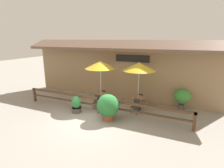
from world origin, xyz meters
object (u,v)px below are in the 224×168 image
at_px(chair_middle_wallside, 140,99).
at_px(dining_table_middle, 138,100).
at_px(chair_near_wallside, 105,95).
at_px(potted_plant_entrance_palm, 182,97).
at_px(dining_table_near, 101,96).
at_px(potted_plant_corner_fern, 108,106).
at_px(potted_plant_small_flowering, 76,105).
at_px(patio_umbrella_middle, 139,67).
at_px(chair_middle_streetside, 136,106).
at_px(patio_umbrella_near, 100,65).
at_px(chair_near_streetside, 97,101).

bearing_deg(chair_middle_wallside, dining_table_middle, 93.49).
relative_size(chair_near_wallside, potted_plant_entrance_palm, 0.64).
height_order(dining_table_near, chair_middle_wallside, chair_middle_wallside).
relative_size(chair_middle_wallside, potted_plant_corner_fern, 0.59).
height_order(chair_near_wallside, potted_plant_small_flowering, potted_plant_small_flowering).
relative_size(patio_umbrella_middle, chair_middle_wallside, 3.47).
bearing_deg(chair_middle_streetside, dining_table_near, 179.88).
height_order(patio_umbrella_middle, potted_plant_small_flowering, patio_umbrella_middle).
relative_size(patio_umbrella_near, chair_middle_wallside, 3.47).
relative_size(dining_table_near, chair_near_wallside, 1.02).
height_order(patio_umbrella_middle, chair_middle_wallside, patio_umbrella_middle).
distance_m(chair_near_streetside, potted_plant_entrance_palm, 5.26).
distance_m(patio_umbrella_middle, dining_table_middle, 2.07).
relative_size(patio_umbrella_middle, potted_plant_entrance_palm, 2.21).
xyz_separation_m(chair_near_wallside, potted_plant_entrance_palm, (4.99, 0.56, 0.38)).
distance_m(chair_near_wallside, patio_umbrella_middle, 3.35).
xyz_separation_m(patio_umbrella_middle, chair_middle_streetside, (0.08, -0.65, -2.21)).
distance_m(chair_near_wallside, potted_plant_corner_fern, 2.93).
bearing_deg(chair_middle_streetside, patio_umbrella_near, 179.88).
distance_m(patio_umbrella_middle, potted_plant_corner_fern, 3.04).
relative_size(patio_umbrella_middle, chair_middle_streetside, 3.47).
bearing_deg(dining_table_near, chair_near_streetside, -84.96).
height_order(dining_table_near, patio_umbrella_middle, patio_umbrella_middle).
bearing_deg(potted_plant_entrance_palm, dining_table_middle, -159.11).
height_order(chair_near_wallside, potted_plant_entrance_palm, potted_plant_entrance_palm).
bearing_deg(potted_plant_corner_fern, dining_table_near, 126.66).
bearing_deg(chair_middle_wallside, chair_middle_streetside, 97.03).
height_order(patio_umbrella_middle, potted_plant_entrance_palm, patio_umbrella_middle).
xyz_separation_m(patio_umbrella_near, potted_plant_small_flowering, (-0.74, -1.76, -2.20)).
bearing_deg(potted_plant_entrance_palm, patio_umbrella_middle, -159.11).
xyz_separation_m(chair_near_streetside, chair_middle_wallside, (2.41, 1.53, 0.00)).
relative_size(chair_near_wallside, potted_plant_corner_fern, 0.59).
xyz_separation_m(chair_near_streetside, dining_table_middle, (2.40, 0.88, 0.14)).
bearing_deg(chair_near_streetside, potted_plant_corner_fern, -56.61).
relative_size(patio_umbrella_near, chair_middle_streetside, 3.47).
relative_size(patio_umbrella_middle, potted_plant_corner_fern, 2.04).
relative_size(patio_umbrella_near, chair_near_streetside, 3.47).
height_order(dining_table_near, chair_middle_streetside, chair_middle_streetside).
bearing_deg(chair_near_wallside, chair_middle_wallside, -160.17).
relative_size(potted_plant_corner_fern, potted_plant_small_flowering, 1.40).
xyz_separation_m(patio_umbrella_middle, dining_table_middle, (0.00, 0.00, -2.07)).
bearing_deg(chair_middle_streetside, patio_umbrella_middle, 105.76).
distance_m(chair_near_wallside, potted_plant_entrance_palm, 5.04).
xyz_separation_m(patio_umbrella_near, chair_middle_streetside, (2.54, -0.41, -2.21)).
distance_m(potted_plant_small_flowering, potted_plant_entrance_palm, 6.44).
bearing_deg(chair_near_streetside, chair_middle_wallside, 18.73).
bearing_deg(chair_middle_streetside, chair_near_wallside, 166.71).
bearing_deg(patio_umbrella_middle, potted_plant_corner_fern, -116.04).
xyz_separation_m(chair_middle_wallside, potted_plant_small_flowering, (-3.20, -2.65, 0.01)).
bearing_deg(patio_umbrella_middle, dining_table_middle, 0.00).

